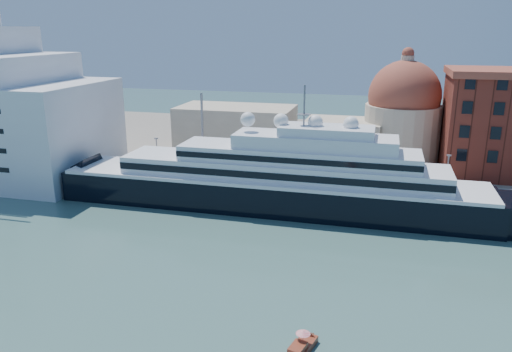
# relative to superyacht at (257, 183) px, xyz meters

# --- Properties ---
(ground) EXTENTS (400.00, 400.00, 0.00)m
(ground) POSITION_rel_superyacht_xyz_m (5.40, -23.00, -4.82)
(ground) COLOR #335858
(ground) RESTS_ON ground
(quay) EXTENTS (180.00, 10.00, 2.50)m
(quay) POSITION_rel_superyacht_xyz_m (5.40, 11.00, -3.57)
(quay) COLOR gray
(quay) RESTS_ON ground
(land) EXTENTS (260.00, 72.00, 2.00)m
(land) POSITION_rel_superyacht_xyz_m (5.40, 52.00, -3.82)
(land) COLOR slate
(land) RESTS_ON ground
(quay_fence) EXTENTS (180.00, 0.10, 1.20)m
(quay_fence) POSITION_rel_superyacht_xyz_m (5.40, 6.50, -1.72)
(quay_fence) COLOR slate
(quay_fence) RESTS_ON quay
(superyacht) EXTENTS (93.36, 12.94, 27.90)m
(superyacht) POSITION_rel_superyacht_xyz_m (0.00, 0.00, 0.00)
(superyacht) COLOR black
(superyacht) RESTS_ON ground
(service_barge) EXTENTS (13.21, 7.49, 2.82)m
(service_barge) POSITION_rel_superyacht_xyz_m (-29.92, -2.62, -4.00)
(service_barge) COLOR white
(service_barge) RESTS_ON ground
(water_taxi) EXTENTS (3.11, 5.67, 2.56)m
(water_taxi) POSITION_rel_superyacht_xyz_m (16.10, -43.55, -4.20)
(water_taxi) COLOR maroon
(water_taxi) RESTS_ON ground
(church) EXTENTS (66.00, 18.00, 25.50)m
(church) POSITION_rel_superyacht_xyz_m (11.79, 34.72, 6.09)
(church) COLOR beige
(church) RESTS_ON land
(lamp_posts) EXTENTS (120.80, 2.40, 18.00)m
(lamp_posts) POSITION_rel_superyacht_xyz_m (-7.27, 9.27, 5.03)
(lamp_posts) COLOR slate
(lamp_posts) RESTS_ON quay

